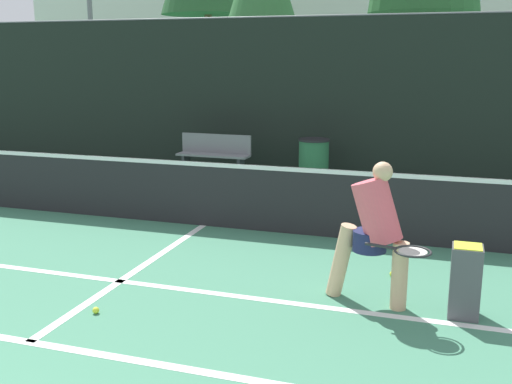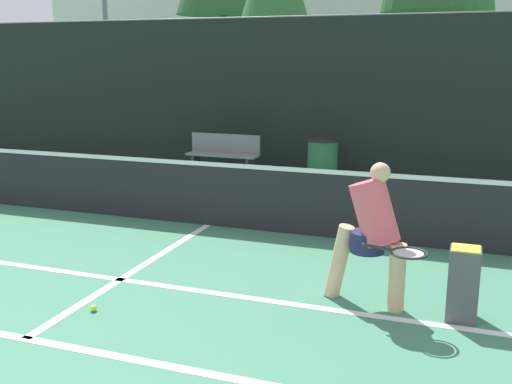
% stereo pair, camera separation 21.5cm
% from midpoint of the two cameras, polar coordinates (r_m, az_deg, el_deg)
% --- Properties ---
extents(court_baseline_near, '(11.00, 0.10, 0.01)m').
position_cam_midpoint_polar(court_baseline_near, '(5.77, -21.83, -13.13)').
color(court_baseline_near, white).
rests_on(court_baseline_near, ground).
extents(court_service_line, '(8.25, 0.10, 0.01)m').
position_cam_midpoint_polar(court_service_line, '(6.90, -13.71, -8.25)').
color(court_service_line, white).
rests_on(court_service_line, ground).
extents(court_center_mark, '(0.10, 3.90, 0.01)m').
position_cam_midpoint_polar(court_center_mark, '(7.24, -11.95, -7.15)').
color(court_center_mark, white).
rests_on(court_center_mark, ground).
extents(net, '(11.09, 0.09, 1.07)m').
position_cam_midpoint_polar(net, '(8.77, -5.80, 0.02)').
color(net, slate).
rests_on(net, ground).
extents(fence_back, '(24.00, 0.06, 3.27)m').
position_cam_midpoint_polar(fence_back, '(12.95, 2.43, 9.18)').
color(fence_back, black).
rests_on(fence_back, ground).
extents(player_practicing, '(1.10, 0.76, 1.46)m').
position_cam_midpoint_polar(player_practicing, '(5.99, 10.19, -3.51)').
color(player_practicing, '#DBAD84').
rests_on(player_practicing, ground).
extents(tennis_ball_scattered_2, '(0.07, 0.07, 0.07)m').
position_cam_midpoint_polar(tennis_ball_scattered_2, '(6.98, 12.01, -7.65)').
color(tennis_ball_scattered_2, '#D1E033').
rests_on(tennis_ball_scattered_2, ground).
extents(tennis_ball_scattered_3, '(0.07, 0.07, 0.07)m').
position_cam_midpoint_polar(tennis_ball_scattered_3, '(6.14, -16.00, -10.78)').
color(tennis_ball_scattered_3, '#D1E033').
rests_on(tennis_ball_scattered_3, ground).
extents(ball_hopper, '(0.28, 0.28, 0.71)m').
position_cam_midpoint_polar(ball_hopper, '(6.03, 18.35, -7.94)').
color(ball_hopper, '#4C4C51').
rests_on(ball_hopper, ground).
extents(courtside_bench, '(1.56, 0.42, 0.86)m').
position_cam_midpoint_polar(courtside_bench, '(12.52, -4.49, 3.67)').
color(courtside_bench, slate).
rests_on(courtside_bench, ground).
extents(trash_bin, '(0.63, 0.63, 0.84)m').
position_cam_midpoint_polar(trash_bin, '(12.04, 5.01, 3.09)').
color(trash_bin, '#28603D').
rests_on(trash_bin, ground).
extents(parked_car, '(1.81, 4.62, 1.35)m').
position_cam_midpoint_polar(parked_car, '(16.71, 11.23, 6.12)').
color(parked_car, black).
rests_on(parked_car, ground).
extents(tree_west, '(2.82, 2.82, 4.96)m').
position_cam_midpoint_polar(tree_west, '(16.61, 15.21, 16.11)').
color(tree_west, brown).
rests_on(tree_west, ground).
extents(building_far, '(36.00, 2.40, 6.22)m').
position_cam_midpoint_polar(building_far, '(29.13, 11.47, 13.84)').
color(building_far, beige).
rests_on(building_far, ground).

